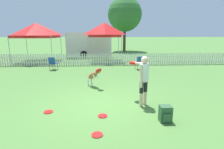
# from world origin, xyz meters

# --- Properties ---
(ground_plane) EXTENTS (240.00, 240.00, 0.00)m
(ground_plane) POSITION_xyz_m (0.00, 0.00, 0.00)
(ground_plane) COLOR #4C7A38
(handler_person) EXTENTS (0.55, 1.07, 1.58)m
(handler_person) POSITION_xyz_m (1.37, -0.17, 0.99)
(handler_person) COLOR beige
(handler_person) RESTS_ON ground_plane
(leaping_dog) EXTENTS (0.76, 0.90, 0.88)m
(leaping_dog) POSITION_xyz_m (-0.27, 1.90, 0.52)
(leaping_dog) COLOR olive
(leaping_dog) RESTS_ON ground_plane
(frisbee_near_handler) EXTENTS (0.26, 0.26, 0.02)m
(frisbee_near_handler) POSITION_xyz_m (-0.02, -1.82, 0.01)
(frisbee_near_handler) COLOR red
(frisbee_near_handler) RESTS_ON ground_plane
(frisbee_near_dog) EXTENTS (0.26, 0.26, 0.02)m
(frisbee_near_dog) POSITION_xyz_m (-1.47, -0.55, 0.01)
(frisbee_near_dog) COLOR red
(frisbee_near_dog) RESTS_ON ground_plane
(frisbee_midfield) EXTENTS (0.26, 0.26, 0.02)m
(frisbee_midfield) POSITION_xyz_m (0.11, -0.90, 0.01)
(frisbee_midfield) COLOR red
(frisbee_midfield) RESTS_ON ground_plane
(backpack_on_grass) EXTENTS (0.30, 0.28, 0.43)m
(backpack_on_grass) POSITION_xyz_m (1.73, -1.28, 0.21)
(backpack_on_grass) COLOR #2D5633
(backpack_on_grass) RESTS_ON ground_plane
(picket_fence) EXTENTS (23.81, 0.04, 0.87)m
(picket_fence) POSITION_xyz_m (0.00, 7.06, 0.44)
(picket_fence) COLOR silver
(picket_fence) RESTS_ON ground_plane
(folding_chair_center) EXTENTS (0.52, 0.54, 0.81)m
(folding_chair_center) POSITION_xyz_m (-2.98, 5.65, 0.49)
(folding_chair_center) COLOR #333338
(folding_chair_center) RESTS_ON ground_plane
(folding_chair_green_right) EXTENTS (0.52, 0.54, 0.85)m
(folding_chair_green_right) POSITION_xyz_m (2.47, 5.44, 0.51)
(folding_chair_green_right) COLOR #333338
(folding_chair_green_right) RESTS_ON ground_plane
(canopy_tent_main) EXTENTS (2.58, 2.58, 3.12)m
(canopy_tent_main) POSITION_xyz_m (0.34, 9.29, 2.54)
(canopy_tent_main) COLOR #B2B2B2
(canopy_tent_main) RESTS_ON ground_plane
(canopy_tent_secondary) EXTENTS (3.09, 3.09, 3.08)m
(canopy_tent_secondary) POSITION_xyz_m (-5.14, 9.42, 2.49)
(canopy_tent_secondary) COLOR #B2B2B2
(canopy_tent_secondary) RESTS_ON ground_plane
(equipment_trailer) EXTENTS (5.21, 3.14, 2.34)m
(equipment_trailer) POSITION_xyz_m (-1.29, 12.33, 1.24)
(equipment_trailer) COLOR white
(equipment_trailer) RESTS_ON ground_plane
(tree_left_grove) EXTENTS (4.23, 4.23, 6.70)m
(tree_left_grove) POSITION_xyz_m (3.01, 17.47, 4.57)
(tree_left_grove) COLOR #4C3823
(tree_left_grove) RESTS_ON ground_plane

